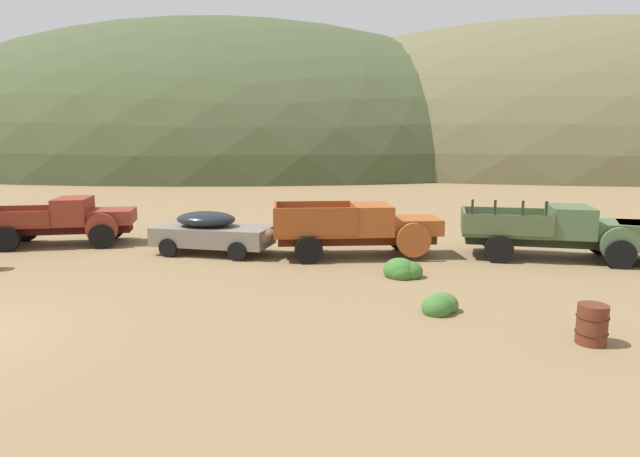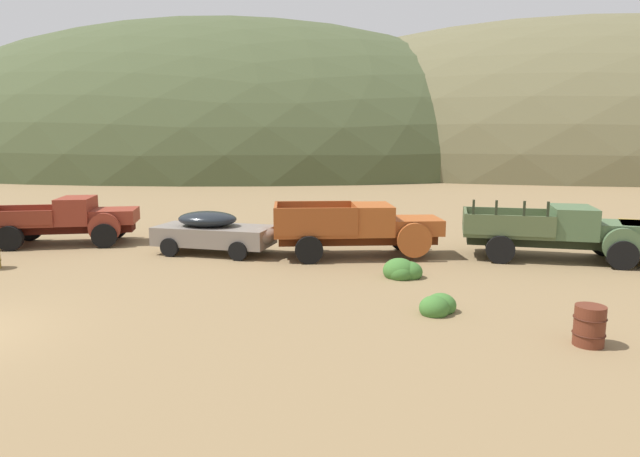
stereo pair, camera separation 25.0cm
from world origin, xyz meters
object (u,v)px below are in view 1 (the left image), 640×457
car_primer_gray (216,232)px  oil_drum_foreground (592,324)px  truck_oxide_orange (366,228)px  truck_weathered_green (566,231)px  truck_rust_red (72,220)px

car_primer_gray → oil_drum_foreground: bearing=-29.5°
truck_oxide_orange → truck_weathered_green: size_ratio=0.98×
truck_weathered_green → oil_drum_foreground: 8.56m
truck_rust_red → oil_drum_foreground: bearing=-44.9°
truck_weathered_green → oil_drum_foreground: size_ratio=7.55×
truck_rust_red → truck_oxide_orange: (11.78, -0.65, 0.04)m
car_primer_gray → oil_drum_foreground: (10.54, -7.59, -0.39)m
truck_weathered_green → truck_oxide_orange: bearing=-171.5°
oil_drum_foreground → truck_weathered_green: bearing=76.9°
truck_weathered_green → car_primer_gray: bearing=-171.2°
truck_oxide_orange → oil_drum_foreground: 9.43m
oil_drum_foreground → truck_rust_red: bearing=153.0°
truck_rust_red → oil_drum_foreground: truck_rust_red is taller
car_primer_gray → truck_oxide_orange: size_ratio=0.75×
truck_rust_red → car_primer_gray: bearing=-26.9°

